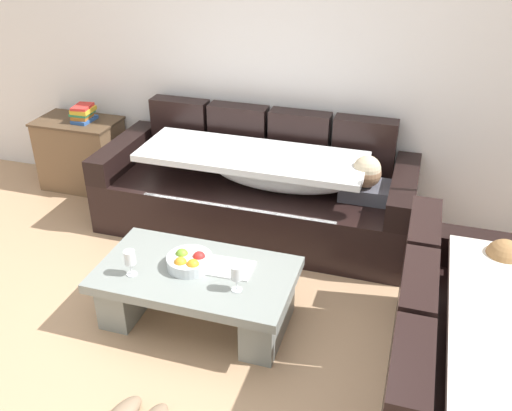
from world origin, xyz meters
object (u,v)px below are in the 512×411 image
side_cabinet (82,154)px  coffee_table (197,289)px  couch_along_wall (260,191)px  couch_near_window (482,379)px  open_magazine (230,268)px  fruit_bowl (189,261)px  wine_glass_near_left (130,258)px  book_stack_on_cabinet (83,113)px  wine_glass_near_right (236,274)px

side_cabinet → coffee_table: bearing=-40.0°
couch_along_wall → couch_near_window: size_ratio=1.24×
couch_near_window → couch_along_wall: bearing=45.5°
open_magazine → fruit_bowl: bearing=-169.3°
wine_glass_near_left → book_stack_on_cabinet: 2.05m
wine_glass_near_left → side_cabinet: (-1.36, 1.58, -0.17)m
couch_along_wall → wine_glass_near_right: 1.35m
couch_along_wall → wine_glass_near_right: (0.26, -1.31, 0.17)m
couch_along_wall → side_cabinet: (-1.75, 0.23, -0.01)m
open_magazine → couch_along_wall: bearing=95.3°
wine_glass_near_right → side_cabinet: (-2.01, 1.54, -0.17)m
couch_near_window → coffee_table: 1.68m
fruit_bowl → couch_along_wall: bearing=85.5°
wine_glass_near_right → coffee_table: bearing=160.6°
wine_glass_near_right → book_stack_on_cabinet: book_stack_on_cabinet is taller
couch_along_wall → couch_near_window: same height
wine_glass_near_left → open_magazine: bearing=23.0°
wine_glass_near_right → book_stack_on_cabinet: size_ratio=0.75×
fruit_bowl → book_stack_on_cabinet: 2.14m
side_cabinet → couch_near_window: bearing=-28.1°
wine_glass_near_right → book_stack_on_cabinet: 2.48m
open_magazine → coffee_table: bearing=-159.6°
couch_along_wall → wine_glass_near_right: bearing=-78.9°
book_stack_on_cabinet → couch_near_window: bearing=-28.7°
couch_near_window → open_magazine: bearing=73.2°
open_magazine → wine_glass_near_left: bearing=-159.2°
couch_near_window → coffee_table: bearing=77.7°
fruit_bowl → couch_near_window: bearing=-12.8°
couch_along_wall → open_magazine: size_ratio=8.66×
coffee_table → wine_glass_near_right: size_ratio=7.23×
side_cabinet → wine_glass_near_right: bearing=-37.4°
wine_glass_near_right → book_stack_on_cabinet: (-1.93, 1.54, 0.22)m
wine_glass_near_left → open_magazine: (0.54, 0.23, -0.11)m
side_cabinet → fruit_bowl: bearing=-40.3°
fruit_bowl → side_cabinet: side_cabinet is taller
wine_glass_near_left → wine_glass_near_right: bearing=3.8°
fruit_bowl → book_stack_on_cabinet: book_stack_on_cabinet is taller
open_magazine → book_stack_on_cabinet: book_stack_on_cabinet is taller
fruit_bowl → wine_glass_near_right: bearing=-20.6°
side_cabinet → wine_glass_near_left: bearing=-49.3°
couch_along_wall → fruit_bowl: (-0.09, -1.18, 0.09)m
wine_glass_near_left → wine_glass_near_right: (0.65, 0.04, 0.00)m
book_stack_on_cabinet → coffee_table: bearing=-41.3°
couch_near_window → coffee_table: couch_near_window is taller
fruit_bowl → open_magazine: size_ratio=1.00×
book_stack_on_cabinet → couch_along_wall: bearing=-7.7°
coffee_table → wine_glass_near_left: bearing=-156.8°
couch_near_window → side_cabinet: 3.79m
book_stack_on_cabinet → wine_glass_near_left: bearing=-51.0°
couch_near_window → wine_glass_near_left: size_ratio=11.74×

